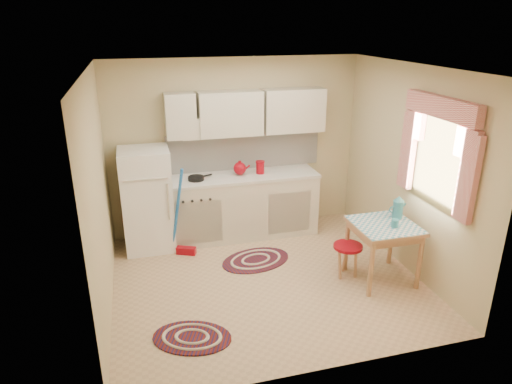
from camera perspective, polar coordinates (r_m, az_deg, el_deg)
The scene contains 14 objects.
room_shell at distance 5.27m, azimuth 2.33°, elevation 5.69°, with size 3.64×3.60×2.52m.
fridge at distance 6.29m, azimuth -13.44°, elevation -0.96°, with size 0.65×0.60×1.40m, color white.
broom at distance 6.02m, azimuth -8.99°, elevation -2.64°, with size 0.28×0.12×1.20m, color blue, non-canonical shape.
base_cabinets at distance 6.57m, azimuth -2.24°, elevation -1.87°, with size 2.25×0.60×0.88m, color beige.
countertop at distance 6.40m, azimuth -2.30°, elevation 1.93°, with size 2.27×0.62×0.04m, color silver.
frying_pan at distance 6.25m, azimuth -7.49°, elevation 1.71°, with size 0.22×0.22×0.05m, color black.
red_kettle at distance 6.37m, azimuth -2.04°, elevation 2.97°, with size 0.20×0.18×0.20m, color #970512, non-canonical shape.
red_canister at distance 6.45m, azimuth 0.52°, elevation 3.02°, with size 0.12×0.12×0.16m, color #970512.
table at distance 5.70m, azimuth 15.46°, elevation -7.24°, with size 0.72×0.72×0.72m, color tan.
stool at distance 5.73m, azimuth 11.29°, elevation -8.41°, with size 0.35×0.35×0.42m, color #970512.
coffee_pot at distance 5.70m, azimuth 17.34°, elevation -1.79°, with size 0.15×0.13×0.30m, color teal, non-canonical shape.
mug at distance 5.48m, azimuth 16.97°, elevation -3.81°, with size 0.08×0.08×0.10m, color teal.
rug_center at distance 6.05m, azimuth -0.03°, elevation -8.51°, with size 0.93×0.62×0.02m, color #65180B, non-canonical shape.
rug_left at distance 4.79m, azimuth -8.00°, elevation -17.58°, with size 0.79×0.53×0.02m, color #65180B, non-canonical shape.
Camera 1 is at (-1.38, -4.61, 2.96)m, focal length 32.00 mm.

